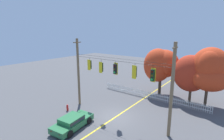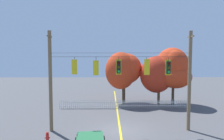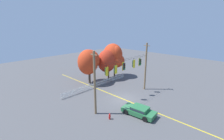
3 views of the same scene
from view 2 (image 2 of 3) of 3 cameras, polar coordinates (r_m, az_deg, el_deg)
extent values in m
plane|color=#4C4C4F|center=(16.90, 2.34, -16.86)|extent=(80.00, 80.00, 0.00)
cube|color=gold|center=(16.90, 2.34, -16.85)|extent=(0.16, 36.00, 0.01)
cylinder|color=brown|center=(16.57, -17.20, -3.16)|extent=(0.28, 0.28, 8.01)
cylinder|color=brown|center=(17.15, 21.28, -3.02)|extent=(0.28, 0.28, 8.01)
cube|color=brown|center=(16.51, -17.46, 9.18)|extent=(0.10, 1.10, 0.10)
cube|color=brown|center=(17.09, 21.59, 8.90)|extent=(0.10, 1.10, 0.10)
cylinder|color=black|center=(15.79, 2.41, 3.80)|extent=(10.91, 0.02, 0.02)
cylinder|color=black|center=(15.54, 2.46, 4.90)|extent=(10.91, 0.02, 0.02)
cylinder|color=black|center=(16.00, -10.66, 3.16)|extent=(0.03, 0.03, 0.32)
cube|color=yellow|center=(15.89, -10.71, 0.86)|extent=(0.43, 0.02, 1.18)
cube|color=black|center=(16.02, -10.63, 0.89)|extent=(0.30, 0.24, 0.95)
cylinder|color=#410706|center=(16.14, -10.56, 2.03)|extent=(0.20, 0.03, 0.20)
cube|color=black|center=(16.18, -10.54, 2.45)|extent=(0.22, 0.12, 0.06)
cylinder|color=#463B09|center=(16.15, -10.55, 0.91)|extent=(0.20, 0.03, 0.20)
cube|color=black|center=(16.19, -10.52, 1.33)|extent=(0.22, 0.12, 0.06)
cylinder|color=green|center=(16.17, -10.53, -0.20)|extent=(0.20, 0.03, 0.20)
cube|color=black|center=(16.21, -10.51, 0.21)|extent=(0.22, 0.12, 0.06)
cylinder|color=black|center=(15.80, -4.60, 3.07)|extent=(0.03, 0.03, 0.40)
cube|color=yellow|center=(15.70, -4.62, 0.60)|extent=(0.43, 0.02, 1.17)
cube|color=black|center=(15.83, -4.59, 0.63)|extent=(0.30, 0.24, 0.94)
cylinder|color=#410706|center=(15.94, -4.56, 1.79)|extent=(0.20, 0.03, 0.20)
cube|color=black|center=(15.98, -4.55, 2.21)|extent=(0.22, 0.12, 0.06)
cylinder|color=#463B09|center=(15.96, -4.55, 0.66)|extent=(0.20, 0.03, 0.20)
cube|color=black|center=(16.00, -4.55, 1.08)|extent=(0.22, 0.12, 0.06)
cylinder|color=green|center=(15.98, -4.55, -0.47)|extent=(0.20, 0.03, 0.20)
cube|color=black|center=(16.02, -4.54, -0.05)|extent=(0.22, 0.12, 0.06)
cylinder|color=black|center=(15.78, 1.94, 3.22)|extent=(0.03, 0.03, 0.32)
cube|color=yellow|center=(15.94, 1.91, 0.87)|extent=(0.43, 0.02, 1.22)
cube|color=black|center=(15.81, 1.93, 0.84)|extent=(0.30, 0.24, 0.99)
cylinder|color=#410706|center=(15.66, 1.96, 2.01)|extent=(0.20, 0.03, 0.20)
cube|color=black|center=(15.61, 1.97, 2.43)|extent=(0.22, 0.12, 0.06)
cylinder|color=#463B09|center=(15.67, 1.95, 0.81)|extent=(0.20, 0.03, 0.20)
cube|color=black|center=(15.62, 1.96, 1.22)|extent=(0.22, 0.12, 0.06)
cylinder|color=green|center=(15.69, 1.95, -0.39)|extent=(0.20, 0.03, 0.20)
cube|color=black|center=(15.64, 1.96, 0.02)|extent=(0.22, 0.12, 0.06)
cylinder|color=black|center=(16.04, 9.91, 3.22)|extent=(0.03, 0.03, 0.30)
cube|color=yellow|center=(15.94, 9.97, 0.87)|extent=(0.43, 0.02, 1.25)
cube|color=#1E3323|center=(16.06, 9.88, 0.89)|extent=(0.30, 0.24, 1.01)
cylinder|color=#410706|center=(16.18, 9.81, 2.11)|extent=(0.20, 0.03, 0.20)
cube|color=#1E3323|center=(16.22, 9.79, 2.52)|extent=(0.22, 0.12, 0.06)
cylinder|color=#463B09|center=(16.20, 9.79, 0.92)|extent=(0.20, 0.03, 0.20)
cube|color=#1E3323|center=(16.24, 9.77, 1.33)|extent=(0.22, 0.12, 0.06)
cylinder|color=green|center=(16.22, 9.78, -0.27)|extent=(0.20, 0.03, 0.20)
cube|color=#1E3323|center=(16.26, 9.76, 0.15)|extent=(0.22, 0.12, 0.06)
cylinder|color=black|center=(16.46, 15.89, 3.04)|extent=(0.03, 0.03, 0.36)
cube|color=yellow|center=(16.60, 15.71, 0.70)|extent=(0.43, 0.02, 1.24)
cube|color=black|center=(16.48, 15.84, 0.67)|extent=(0.30, 0.24, 1.00)
cylinder|color=#410706|center=(16.33, 16.00, 1.81)|extent=(0.20, 0.03, 0.20)
cube|color=black|center=(16.29, 16.05, 2.21)|extent=(0.22, 0.12, 0.06)
cylinder|color=#463B09|center=(16.35, 15.97, 0.64)|extent=(0.20, 0.03, 0.20)
cube|color=black|center=(16.30, 16.03, 1.04)|extent=(0.22, 0.12, 0.06)
cylinder|color=green|center=(16.37, 15.95, -0.52)|extent=(0.20, 0.03, 0.20)
cube|color=black|center=(16.32, 16.00, -0.13)|extent=(0.22, 0.12, 0.06)
cube|color=silver|center=(23.89, -14.76, -9.49)|extent=(0.06, 0.04, 0.98)
cube|color=silver|center=(23.84, -14.23, -9.51)|extent=(0.06, 0.04, 0.98)
cube|color=silver|center=(23.79, -13.70, -9.53)|extent=(0.06, 0.04, 0.98)
cube|color=silver|center=(23.74, -13.16, -9.55)|extent=(0.06, 0.04, 0.98)
cube|color=silver|center=(23.69, -12.63, -9.57)|extent=(0.06, 0.04, 0.98)
cube|color=silver|center=(23.65, -12.09, -9.58)|extent=(0.06, 0.04, 0.98)
cube|color=silver|center=(23.61, -11.55, -9.60)|extent=(0.06, 0.04, 0.98)
cube|color=silver|center=(23.57, -11.00, -9.62)|extent=(0.06, 0.04, 0.98)
cube|color=silver|center=(23.53, -10.46, -9.63)|extent=(0.06, 0.04, 0.98)
cube|color=silver|center=(23.49, -9.91, -9.65)|extent=(0.06, 0.04, 0.98)
cube|color=silver|center=(23.46, -9.36, -9.66)|extent=(0.06, 0.04, 0.98)
cube|color=silver|center=(23.43, -8.81, -9.67)|extent=(0.06, 0.04, 0.98)
cube|color=silver|center=(23.40, -8.26, -9.69)|extent=(0.06, 0.04, 0.98)
cube|color=silver|center=(23.37, -7.71, -9.70)|extent=(0.06, 0.04, 0.98)
cube|color=silver|center=(23.34, -7.16, -9.71)|extent=(0.06, 0.04, 0.98)
cube|color=silver|center=(23.32, -6.60, -9.72)|extent=(0.06, 0.04, 0.98)
cube|color=silver|center=(23.30, -6.04, -9.72)|extent=(0.06, 0.04, 0.98)
cube|color=silver|center=(23.28, -5.49, -9.73)|extent=(0.06, 0.04, 0.98)
cube|color=silver|center=(23.26, -4.93, -9.74)|extent=(0.06, 0.04, 0.98)
cube|color=silver|center=(23.25, -4.37, -9.74)|extent=(0.06, 0.04, 0.98)
cube|color=silver|center=(23.23, -3.81, -9.75)|extent=(0.06, 0.04, 0.98)
cube|color=silver|center=(23.22, -3.25, -9.75)|extent=(0.06, 0.04, 0.98)
cube|color=silver|center=(23.22, -2.69, -9.76)|extent=(0.06, 0.04, 0.98)
cube|color=silver|center=(23.21, -2.13, -9.76)|extent=(0.06, 0.04, 0.98)
cube|color=silver|center=(23.21, -1.57, -9.76)|extent=(0.06, 0.04, 0.98)
cube|color=silver|center=(23.20, -1.01, -9.76)|extent=(0.06, 0.04, 0.98)
cube|color=silver|center=(23.20, -0.44, -9.76)|extent=(0.06, 0.04, 0.98)
cube|color=silver|center=(23.21, 0.12, -9.76)|extent=(0.06, 0.04, 0.98)
cube|color=silver|center=(23.21, 0.68, -9.75)|extent=(0.06, 0.04, 0.98)
cube|color=silver|center=(23.22, 1.24, -9.75)|extent=(0.06, 0.04, 0.98)
cube|color=silver|center=(23.23, 1.80, -9.75)|extent=(0.06, 0.04, 0.98)
cube|color=silver|center=(23.24, 2.36, -9.74)|extent=(0.06, 0.04, 0.98)
cube|color=silver|center=(23.25, 2.92, -9.74)|extent=(0.06, 0.04, 0.98)
cube|color=silver|center=(23.27, 3.48, -9.73)|extent=(0.06, 0.04, 0.98)
cube|color=silver|center=(23.28, 4.04, -9.72)|extent=(0.06, 0.04, 0.98)
cube|color=silver|center=(23.30, 4.59, -9.71)|extent=(0.06, 0.04, 0.98)
cube|color=silver|center=(23.32, 5.15, -9.70)|extent=(0.06, 0.04, 0.98)
cube|color=silver|center=(23.35, 5.70, -9.69)|extent=(0.06, 0.04, 0.98)
cube|color=silver|center=(23.37, 6.26, -9.68)|extent=(0.06, 0.04, 0.98)
cube|color=silver|center=(23.40, 6.81, -9.67)|extent=(0.06, 0.04, 0.98)
cube|color=silver|center=(23.43, 7.36, -9.65)|extent=(0.06, 0.04, 0.98)
cube|color=silver|center=(23.47, 7.91, -9.64)|extent=(0.06, 0.04, 0.98)
cube|color=silver|center=(23.50, 8.46, -9.63)|extent=(0.06, 0.04, 0.98)
cube|color=silver|center=(23.54, 9.00, -9.61)|extent=(0.06, 0.04, 0.98)
cube|color=silver|center=(23.58, 9.55, -9.59)|extent=(0.06, 0.04, 0.98)
cube|color=silver|center=(23.62, 10.09, -9.58)|extent=(0.06, 0.04, 0.98)
cube|color=silver|center=(23.66, 10.63, -9.56)|extent=(0.06, 0.04, 0.98)
cube|color=silver|center=(23.70, 11.17, -9.54)|extent=(0.06, 0.04, 0.98)
cube|color=silver|center=(23.75, 11.71, -9.52)|extent=(0.06, 0.04, 0.98)
cube|color=silver|center=(23.80, 12.24, -9.50)|extent=(0.06, 0.04, 0.98)
cube|color=silver|center=(23.85, 12.77, -9.48)|extent=(0.06, 0.04, 0.98)
cube|color=silver|center=(23.90, 13.30, -9.46)|extent=(0.06, 0.04, 0.98)
cube|color=silver|center=(23.96, 13.83, -9.43)|extent=(0.06, 0.04, 0.98)
cube|color=silver|center=(24.01, 14.35, -9.41)|extent=(0.06, 0.04, 0.98)
cube|color=silver|center=(24.07, 14.87, -9.39)|extent=(0.06, 0.04, 0.98)
cube|color=silver|center=(24.13, 15.39, -9.36)|extent=(0.06, 0.04, 0.98)
cube|color=silver|center=(24.20, 15.91, -9.34)|extent=(0.06, 0.04, 0.98)
cube|color=silver|center=(24.26, 16.42, -9.31)|extent=(0.06, 0.04, 0.98)
cube|color=silver|center=(24.33, 16.93, -9.29)|extent=(0.06, 0.04, 0.98)
cube|color=silver|center=(24.40, 17.44, -9.26)|extent=(0.06, 0.04, 0.98)
cube|color=silver|center=(24.47, 17.95, -9.23)|extent=(0.06, 0.04, 0.98)
cube|color=silver|center=(24.54, 18.45, -9.21)|extent=(0.06, 0.04, 0.98)
cube|color=silver|center=(24.61, 18.95, -9.18)|extent=(0.06, 0.04, 0.98)
cube|color=silver|center=(24.69, 19.44, -9.15)|extent=(0.06, 0.04, 0.98)
cube|color=silver|center=(24.76, 19.94, -9.12)|extent=(0.06, 0.04, 0.98)
cube|color=silver|center=(24.84, 20.43, -9.09)|extent=(0.06, 0.04, 0.98)
cube|color=silver|center=(23.33, 3.19, -10.18)|extent=(14.57, 0.03, 0.08)
cube|color=silver|center=(23.24, 3.20, -9.20)|extent=(14.57, 0.03, 0.08)
cylinder|color=#473828|center=(25.62, 3.36, -6.29)|extent=(0.41, 0.41, 2.86)
ellipsoid|color=red|center=(25.00, 2.49, -0.18)|extent=(3.86, 3.59, 4.67)
ellipsoid|color=red|center=(25.56, 4.02, 0.40)|extent=(4.00, 3.94, 3.92)
cylinder|color=brown|center=(25.50, 13.18, -6.97)|extent=(0.32, 0.32, 2.40)
ellipsoid|color=#B22D19|center=(25.25, 12.62, -1.23)|extent=(4.09, 3.34, 4.56)
ellipsoid|color=#B22D19|center=(25.55, 14.07, -1.38)|extent=(3.07, 2.58, 3.00)
cylinder|color=#473828|center=(25.90, 17.02, -6.34)|extent=(0.32, 0.32, 2.87)
ellipsoid|color=red|center=(25.43, 17.59, -1.82)|extent=(4.01, 3.45, 2.85)
ellipsoid|color=red|center=(25.95, 16.79, 0.96)|extent=(4.13, 4.00, 4.70)
ellipsoid|color=red|center=(25.03, 17.43, 1.16)|extent=(2.71, 2.32, 3.75)
cube|color=white|center=(14.86, -8.34, -17.65)|extent=(0.20, 0.06, 0.10)
cube|color=white|center=(14.87, -4.38, -17.60)|extent=(0.20, 0.06, 0.10)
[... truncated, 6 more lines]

